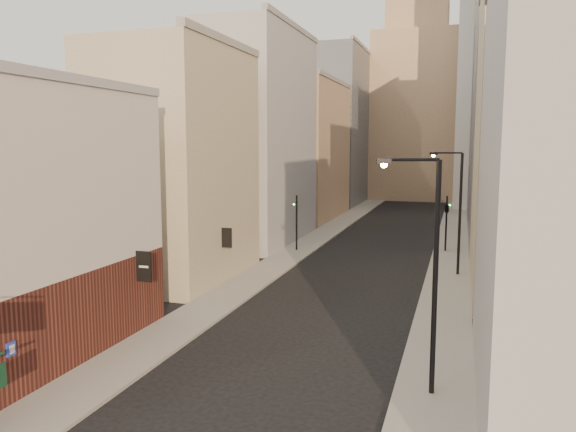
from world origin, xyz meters
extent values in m
cube|color=gray|center=(-6.50, 55.00, 0.07)|extent=(3.00, 140.00, 0.15)
cube|color=gray|center=(6.50, 55.00, 0.07)|extent=(3.00, 140.00, 0.15)
cube|color=brown|center=(-11.00, 9.00, 2.00)|extent=(6.00, 16.00, 4.00)
cube|color=#9F9EA3|center=(-8.20, 9.00, 12.10)|extent=(0.60, 16.00, 0.40)
cube|color=#263EC1|center=(-7.95, 6.20, 2.20)|extent=(0.08, 0.40, 0.50)
cube|color=black|center=(-7.30, 14.00, 3.60)|extent=(0.80, 0.08, 1.50)
cube|color=black|center=(-7.30, 24.00, 3.40)|extent=(0.70, 0.08, 1.30)
cube|color=gray|center=(-12.00, 26.00, 8.00)|extent=(8.00, 12.00, 16.00)
cube|color=#9F9EA3|center=(-12.00, 42.00, 10.00)|extent=(8.00, 16.00, 20.00)
cube|color=#9E8265|center=(-12.00, 60.00, 8.50)|extent=(8.00, 18.00, 17.00)
cube|color=gray|center=(-12.00, 80.00, 12.00)|extent=(8.00, 20.00, 24.00)
cube|color=gray|center=(12.00, 30.00, 10.00)|extent=(8.00, 16.00, 20.00)
cube|color=gray|center=(12.00, 50.00, 13.00)|extent=(8.00, 20.00, 26.00)
cube|color=gray|center=(18.00, 78.00, 25.00)|extent=(20.00, 22.00, 50.00)
cube|color=#9E8265|center=(-1.00, 92.00, 14.00)|extent=(14.00, 14.00, 28.00)
cube|color=#9E8265|center=(-1.00, 92.00, 31.00)|extent=(10.00, 10.00, 6.00)
cube|color=silver|center=(10.00, 78.00, 17.00)|extent=(8.00, 8.00, 34.00)
cylinder|color=black|center=(6.40, 11.61, 4.45)|extent=(0.20, 0.20, 8.91)
cylinder|color=black|center=(5.46, 11.31, 8.91)|extent=(1.92, 0.72, 0.12)
cube|color=black|center=(4.52, 11.00, 8.86)|extent=(0.58, 0.37, 0.18)
sphere|color=#FBB13E|center=(4.52, 11.00, 8.73)|extent=(0.24, 0.24, 0.24)
cylinder|color=black|center=(7.16, 32.17, 4.42)|extent=(0.20, 0.20, 8.84)
cylinder|color=black|center=(6.18, 32.04, 8.84)|extent=(1.96, 0.39, 0.12)
cube|color=black|center=(5.21, 31.90, 8.80)|extent=(0.57, 0.29, 0.18)
sphere|color=#FBB13E|center=(5.21, 31.90, 8.67)|extent=(0.24, 0.24, 0.24)
cylinder|color=black|center=(-6.58, 37.71, 2.50)|extent=(0.16, 0.16, 5.00)
imported|color=black|center=(-6.58, 37.71, 4.20)|extent=(0.43, 0.43, 1.07)
sphere|color=#19E533|center=(-6.83, 37.71, 4.20)|extent=(0.16, 0.16, 0.16)
cylinder|color=black|center=(6.03, 41.15, 2.50)|extent=(0.16, 0.16, 5.00)
imported|color=black|center=(6.03, 41.15, 4.20)|extent=(0.80, 0.80, 1.41)
sphere|color=#19E533|center=(6.28, 41.15, 4.20)|extent=(0.16, 0.16, 0.16)
camera|label=1|loc=(7.20, -9.22, 9.46)|focal=35.00mm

